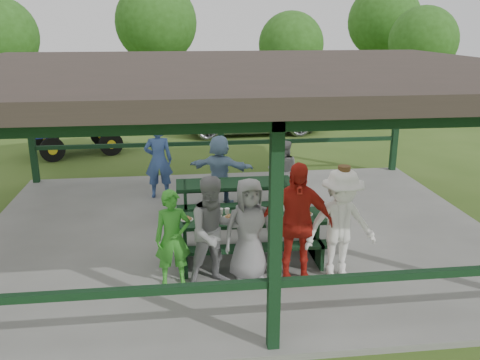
{
  "coord_description": "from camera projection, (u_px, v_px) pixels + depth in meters",
  "views": [
    {
      "loc": [
        -1.08,
        -9.27,
        4.06
      ],
      "look_at": [
        0.01,
        -0.3,
        1.24
      ],
      "focal_mm": 38.0,
      "sensor_mm": 36.0,
      "label": 1
    }
  ],
  "objects": [
    {
      "name": "tree_left",
      "position": [
        156.0,
        23.0,
        23.71
      ],
      "size": [
        3.8,
        3.8,
        5.93
      ],
      "color": "#362315",
      "rests_on": "ground"
    },
    {
      "name": "farm_trailer",
      "position": [
        78.0,
        133.0,
        16.24
      ],
      "size": [
        3.78,
        2.37,
        1.32
      ],
      "rotation": [
        0.0,
        0.0,
        0.33
      ],
      "color": "#1B2697",
      "rests_on": "ground"
    },
    {
      "name": "contestant_green",
      "position": [
        173.0,
        238.0,
        7.82
      ],
      "size": [
        0.59,
        0.42,
        1.54
      ],
      "primitive_type": "imported",
      "rotation": [
        0.0,
        0.0,
        0.09
      ],
      "color": "green",
      "rests_on": "concrete_slab"
    },
    {
      "name": "contestant_red",
      "position": [
        296.0,
        223.0,
        7.85
      ],
      "size": [
        1.18,
        0.56,
        1.96
      ],
      "primitive_type": "imported",
      "rotation": [
        0.0,
        0.0,
        -0.07
      ],
      "color": "red",
      "rests_on": "concrete_slab"
    },
    {
      "name": "pickup_truck",
      "position": [
        253.0,
        113.0,
        19.36
      ],
      "size": [
        5.47,
        2.73,
        1.49
      ],
      "primitive_type": "imported",
      "rotation": [
        0.0,
        0.0,
        1.62
      ],
      "color": "silver",
      "rests_on": "ground"
    },
    {
      "name": "concrete_slab",
      "position": [
        238.0,
        233.0,
        10.1
      ],
      "size": [
        10.0,
        8.0,
        0.1
      ],
      "primitive_type": "cube",
      "color": "slate",
      "rests_on": "ground"
    },
    {
      "name": "contestant_grey_left",
      "position": [
        214.0,
        232.0,
        7.78
      ],
      "size": [
        1.02,
        0.89,
        1.77
      ],
      "primitive_type": "imported",
      "rotation": [
        0.0,
        0.0,
        0.29
      ],
      "color": "gray",
      "rests_on": "concrete_slab"
    },
    {
      "name": "pavilion_structure",
      "position": [
        238.0,
        73.0,
        9.17
      ],
      "size": [
        10.6,
        8.6,
        3.24
      ],
      "color": "black",
      "rests_on": "concrete_slab"
    },
    {
      "name": "contestant_white_fedora",
      "position": [
        341.0,
        225.0,
        7.94
      ],
      "size": [
        1.24,
        0.79,
        1.88
      ],
      "rotation": [
        0.0,
        0.0,
        0.1
      ],
      "color": "white",
      "rests_on": "concrete_slab"
    },
    {
      "name": "tree_far_right",
      "position": [
        384.0,
        22.0,
        27.07
      ],
      "size": [
        3.85,
        3.85,
        6.02
      ],
      "color": "#362315",
      "rests_on": "ground"
    },
    {
      "name": "tree_mid",
      "position": [
        291.0,
        45.0,
        22.8
      ],
      "size": [
        2.92,
        2.92,
        4.56
      ],
      "color": "#362315",
      "rests_on": "ground"
    },
    {
      "name": "picnic_table_far",
      "position": [
        235.0,
        195.0,
        10.71
      ],
      "size": [
        2.44,
        1.39,
        0.75
      ],
      "color": "black",
      "rests_on": "concrete_slab"
    },
    {
      "name": "spectator_blue",
      "position": [
        158.0,
        160.0,
        11.78
      ],
      "size": [
        0.66,
        0.45,
        1.77
      ],
      "primitive_type": "imported",
      "rotation": [
        0.0,
        0.0,
        3.18
      ],
      "color": "#385593",
      "rests_on": "concrete_slab"
    },
    {
      "name": "picnic_table_near",
      "position": [
        250.0,
        232.0,
        8.81
      ],
      "size": [
        2.6,
        1.39,
        0.75
      ],
      "color": "black",
      "rests_on": "concrete_slab"
    },
    {
      "name": "ground",
      "position": [
        238.0,
        235.0,
        10.12
      ],
      "size": [
        90.0,
        90.0,
        0.0
      ],
      "primitive_type": "plane",
      "color": "#36541A",
      "rests_on": "ground"
    },
    {
      "name": "spectator_lblue",
      "position": [
        220.0,
        170.0,
        11.35
      ],
      "size": [
        1.55,
        0.95,
        1.59
      ],
      "primitive_type": "imported",
      "rotation": [
        0.0,
        0.0,
        2.79
      ],
      "color": "#7FA1C5",
      "rests_on": "concrete_slab"
    },
    {
      "name": "tree_right",
      "position": [
        423.0,
        41.0,
        22.8
      ],
      "size": [
        3.06,
        3.06,
        4.79
      ],
      "color": "#362315",
      "rests_on": "ground"
    },
    {
      "name": "table_setting",
      "position": [
        252.0,
        214.0,
        8.76
      ],
      "size": [
        2.3,
        0.45,
        0.1
      ],
      "color": "white",
      "rests_on": "picnic_table_near"
    },
    {
      "name": "contestant_grey_mid",
      "position": [
        249.0,
        230.0,
        7.97
      ],
      "size": [
        0.88,
        0.63,
        1.68
      ],
      "primitive_type": "imported",
      "rotation": [
        0.0,
        0.0,
        0.13
      ],
      "color": "gray",
      "rests_on": "concrete_slab"
    },
    {
      "name": "spectator_grey",
      "position": [
        283.0,
        171.0,
        11.53
      ],
      "size": [
        0.8,
        0.69,
        1.44
      ],
      "primitive_type": "imported",
      "rotation": [
        0.0,
        0.0,
        2.92
      ],
      "color": "#959597",
      "rests_on": "concrete_slab"
    }
  ]
}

